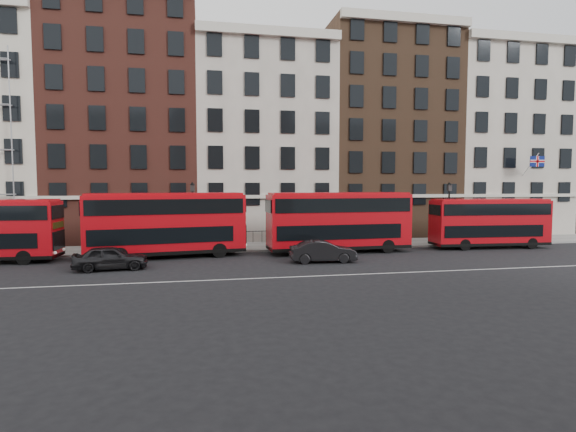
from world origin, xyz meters
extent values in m
plane|color=black|center=(0.00, 0.00, 0.00)|extent=(120.00, 120.00, 0.00)
cube|color=gray|center=(0.00, 10.50, 0.07)|extent=(80.00, 5.00, 0.15)
cube|color=gray|center=(0.00, 8.00, 0.08)|extent=(80.00, 0.30, 0.16)
cube|color=white|center=(0.00, -2.00, 0.01)|extent=(70.00, 0.12, 0.01)
cube|color=brown|center=(-12.80, 18.00, 11.00)|extent=(12.80, 10.00, 22.00)
cube|color=#A39C90|center=(0.00, 18.00, 9.50)|extent=(12.80, 10.00, 19.00)
cube|color=beige|center=(0.00, 12.75, 18.60)|extent=(12.80, 0.50, 0.80)
cube|color=brown|center=(12.80, 18.00, 10.50)|extent=(12.80, 10.00, 21.00)
cube|color=beige|center=(12.80, 12.75, 20.60)|extent=(12.80, 0.50, 0.80)
cube|color=#AFA697|center=(25.60, 18.00, 10.00)|extent=(12.80, 10.00, 20.00)
cube|color=beige|center=(25.60, 12.75, 19.60)|extent=(12.80, 0.50, 0.80)
cube|color=black|center=(-15.69, 6.17, 1.49)|extent=(0.18, 2.12, 1.25)
cube|color=black|center=(-15.69, 6.17, 2.53)|extent=(0.17, 1.83, 0.40)
cylinder|color=black|center=(-17.57, 5.18, 0.48)|extent=(0.98, 0.32, 0.96)
cylinder|color=black|center=(-17.46, 7.34, 0.48)|extent=(0.98, 0.32, 0.96)
cube|color=#AF0911|center=(-8.55, 6.42, 2.45)|extent=(11.31, 4.12, 4.16)
cube|color=black|center=(-8.55, 6.42, 0.49)|extent=(11.32, 4.16, 0.25)
cube|color=black|center=(-8.86, 6.38, 1.74)|extent=(10.07, 4.03, 1.11)
cube|color=black|center=(-8.55, 6.42, 3.74)|extent=(10.91, 4.15, 1.05)
cube|color=#AF0911|center=(-8.55, 6.42, 4.58)|extent=(10.97, 3.87, 0.19)
cube|color=black|center=(-3.03, 7.18, 1.63)|extent=(0.40, 2.31, 1.37)
cube|color=black|center=(-3.03, 7.18, 2.76)|extent=(0.36, 1.99, 0.44)
cylinder|color=black|center=(-4.84, 5.74, 0.53)|extent=(1.08, 0.44, 1.05)
cylinder|color=black|center=(-5.16, 8.08, 0.53)|extent=(1.08, 0.44, 1.05)
cylinder|color=black|center=(-11.51, 4.82, 0.53)|extent=(1.08, 0.44, 1.05)
cylinder|color=black|center=(-11.84, 7.16, 0.53)|extent=(1.08, 0.44, 1.05)
cube|color=#AF0911|center=(4.37, 6.42, 2.44)|extent=(11.13, 3.09, 4.15)
cube|color=black|center=(4.37, 6.42, 0.49)|extent=(11.13, 3.13, 0.25)
cube|color=black|center=(4.05, 6.41, 1.73)|extent=(9.88, 3.12, 1.10)
cube|color=black|center=(4.37, 6.42, 3.73)|extent=(10.72, 3.16, 1.05)
cube|color=#AF0911|center=(4.37, 6.42, 4.57)|extent=(10.81, 2.87, 0.19)
cube|color=black|center=(9.92, 6.66, 1.63)|extent=(0.18, 2.31, 1.37)
cube|color=black|center=(9.92, 6.66, 2.75)|extent=(0.17, 2.00, 0.44)
cylinder|color=black|center=(7.99, 5.40, 0.53)|extent=(1.06, 0.34, 1.05)
cylinder|color=black|center=(7.89, 7.75, 0.53)|extent=(1.06, 0.34, 1.05)
cylinder|color=black|center=(1.27, 5.11, 0.53)|extent=(1.06, 0.34, 1.05)
cylinder|color=black|center=(1.17, 7.46, 0.53)|extent=(1.06, 0.34, 1.05)
cube|color=#AF0911|center=(17.40, 6.42, 2.14)|extent=(9.78, 2.75, 3.64)
cube|color=black|center=(17.40, 6.42, 0.43)|extent=(9.78, 2.78, 0.22)
cube|color=black|center=(17.12, 6.43, 1.52)|extent=(8.67, 2.77, 0.97)
cube|color=black|center=(17.40, 6.42, 3.27)|extent=(9.41, 2.80, 0.92)
cube|color=#AF0911|center=(17.40, 6.42, 4.01)|extent=(9.49, 2.55, 0.17)
cube|color=black|center=(22.27, 6.20, 1.43)|extent=(0.17, 2.03, 1.20)
cube|color=black|center=(22.27, 6.20, 2.42)|extent=(0.15, 1.75, 0.39)
cylinder|color=black|center=(20.48, 5.25, 0.46)|extent=(0.93, 0.30, 0.92)
cylinder|color=black|center=(20.58, 7.31, 0.46)|extent=(0.93, 0.30, 0.92)
cylinder|color=black|center=(14.59, 5.52, 0.46)|extent=(0.93, 0.30, 0.92)
cylinder|color=black|center=(14.68, 7.58, 0.46)|extent=(0.93, 0.30, 0.92)
imported|color=black|center=(-11.62, 2.26, 0.75)|extent=(4.56, 2.22, 1.50)
imported|color=black|center=(2.00, 2.43, 0.74)|extent=(4.58, 1.84, 1.48)
cylinder|color=black|center=(-6.74, 8.98, 2.45)|extent=(0.14, 0.14, 4.60)
cylinder|color=black|center=(-6.74, 8.98, 0.45)|extent=(0.32, 0.32, 0.60)
cube|color=#262626|center=(-6.74, 8.98, 5.00)|extent=(0.32, 0.32, 0.55)
cone|color=black|center=(-6.74, 8.98, 5.35)|extent=(0.44, 0.44, 0.25)
cylinder|color=black|center=(14.79, 8.32, 2.45)|extent=(0.14, 0.14, 4.60)
cylinder|color=black|center=(14.79, 8.32, 0.45)|extent=(0.32, 0.32, 0.60)
cube|color=#262626|center=(14.79, 8.32, 5.00)|extent=(0.32, 0.32, 0.55)
cone|color=black|center=(14.79, 8.32, 5.35)|extent=(0.44, 0.44, 0.25)
cylinder|color=black|center=(24.08, 8.69, 1.45)|extent=(0.12, 0.12, 2.60)
cube|color=black|center=(24.08, 8.54, 3.05)|extent=(0.25, 0.30, 0.75)
sphere|color=red|center=(24.08, 8.37, 3.27)|extent=(0.14, 0.14, 0.14)
sphere|color=#0C9919|center=(24.08, 8.37, 2.83)|extent=(0.14, 0.14, 0.14)
camera|label=1|loc=(-6.07, -26.79, 5.26)|focal=28.00mm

